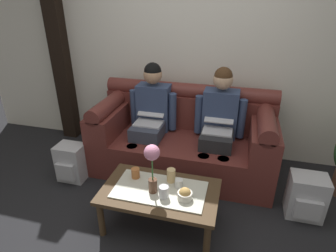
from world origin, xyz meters
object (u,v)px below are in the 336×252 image
at_px(cup_near_left, 136,173).
at_px(person_left, 151,113).
at_px(couch, 184,139).
at_px(flower_vase, 152,161).
at_px(cup_near_right, 179,183).
at_px(cup_far_center, 171,175).
at_px(person_right, 219,120).
at_px(coffee_table, 160,194).
at_px(cup_far_left, 164,192).
at_px(backpack_right, 306,197).
at_px(backpack_left, 71,163).
at_px(snack_bowl, 185,194).

bearing_deg(cup_near_left, person_left, 98.38).
height_order(couch, flower_vase, couch).
distance_m(cup_near_right, cup_far_center, 0.11).
xyz_separation_m(person_right, cup_near_right, (-0.24, -0.90, -0.23)).
bearing_deg(couch, coffee_table, -90.00).
xyz_separation_m(person_right, coffee_table, (-0.39, -0.98, -0.32)).
bearing_deg(cup_far_left, couch, 93.28).
xyz_separation_m(person_left, coffee_table, (0.39, -0.98, -0.32)).
relative_size(backpack_right, backpack_left, 1.01).
bearing_deg(coffee_table, cup_near_right, 25.35).
height_order(person_right, snack_bowl, person_right).
height_order(person_right, cup_near_right, person_right).
xyz_separation_m(couch, backpack_left, (-1.15, -0.57, -0.17)).
height_order(cup_far_center, backpack_right, cup_far_center).
bearing_deg(flower_vase, backpack_left, 157.41).
distance_m(coffee_table, backpack_left, 1.23).
height_order(cup_near_right, backpack_right, cup_near_right).
distance_m(couch, coffee_table, 0.98).
distance_m(snack_bowl, backpack_right, 1.19).
height_order(couch, snack_bowl, couch).
distance_m(coffee_table, snack_bowl, 0.26).
bearing_deg(couch, cup_near_left, -106.59).
distance_m(person_left, backpack_left, 1.05).
distance_m(cup_near_right, backpack_left, 1.36).
bearing_deg(flower_vase, cup_far_left, -21.34).
bearing_deg(flower_vase, cup_near_right, 30.42).
xyz_separation_m(person_left, cup_far_center, (0.45, -0.84, -0.20)).
bearing_deg(person_right, couch, 179.63).
bearing_deg(cup_far_left, person_left, 112.90).
bearing_deg(person_right, cup_far_center, -110.91).
bearing_deg(coffee_table, couch, 90.00).
bearing_deg(backpack_right, person_left, 162.77).
relative_size(coffee_table, cup_far_center, 8.15).
bearing_deg(backpack_left, couch, 26.24).
distance_m(person_right, coffee_table, 1.10).
bearing_deg(person_right, cup_near_right, -104.68).
bearing_deg(couch, cup_near_right, -80.56).
height_order(snack_bowl, backpack_left, snack_bowl).
xyz_separation_m(couch, cup_near_right, (0.15, -0.91, 0.06)).
distance_m(cup_near_left, cup_far_left, 0.37).
bearing_deg(person_left, cup_near_left, -81.62).
distance_m(snack_bowl, cup_far_left, 0.17).
bearing_deg(snack_bowl, flower_vase, 175.99).
height_order(couch, person_right, person_right).
xyz_separation_m(couch, cup_far_center, (0.07, -0.84, 0.08)).
distance_m(couch, cup_near_left, 0.91).
height_order(coffee_table, cup_far_left, cup_far_left).
xyz_separation_m(cup_far_left, backpack_right, (1.21, 0.55, -0.24)).
bearing_deg(couch, backpack_right, -22.12).
bearing_deg(person_left, coffee_table, -68.33).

